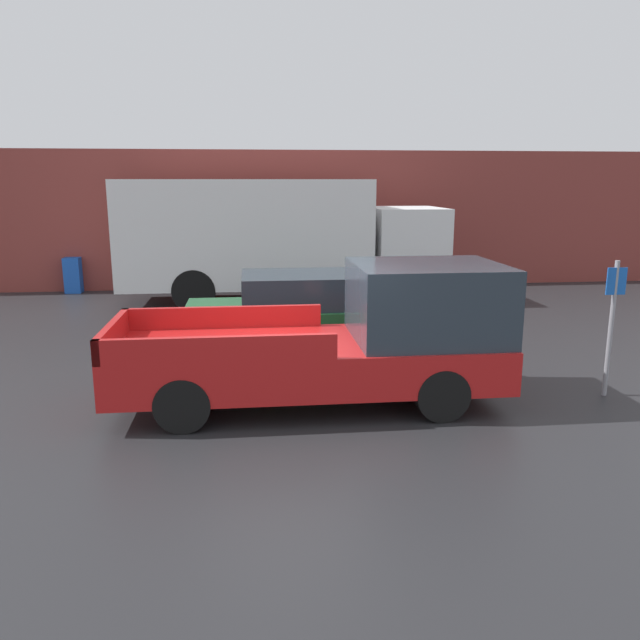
# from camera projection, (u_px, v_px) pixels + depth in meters

# --- Properties ---
(ground_plane) EXTENTS (60.00, 60.00, 0.00)m
(ground_plane) POSITION_uv_depth(u_px,v_px,m) (298.00, 410.00, 8.88)
(ground_plane) COLOR #232326
(building_wall) EXTENTS (28.00, 0.15, 4.08)m
(building_wall) POSITION_uv_depth(u_px,v_px,m) (270.00, 220.00, 18.69)
(building_wall) COLOR brown
(building_wall) RESTS_ON ground
(pickup_truck) EXTENTS (5.56, 2.05, 2.03)m
(pickup_truck) POSITION_uv_depth(u_px,v_px,m) (349.00, 339.00, 9.03)
(pickup_truck) COLOR red
(pickup_truck) RESTS_ON ground
(car) EXTENTS (4.30, 1.93, 1.44)m
(car) POSITION_uv_depth(u_px,v_px,m) (299.00, 310.00, 12.12)
(car) COLOR #1E592D
(car) RESTS_ON ground
(delivery_truck) EXTENTS (8.42, 2.49, 3.23)m
(delivery_truck) POSITION_uv_depth(u_px,v_px,m) (274.00, 236.00, 16.39)
(delivery_truck) COLOR white
(delivery_truck) RESTS_ON ground
(parking_sign) EXTENTS (0.30, 0.07, 2.06)m
(parking_sign) POSITION_uv_depth(u_px,v_px,m) (612.00, 320.00, 9.22)
(parking_sign) COLOR gray
(parking_sign) RESTS_ON ground
(newspaper_box) EXTENTS (0.45, 0.40, 1.03)m
(newspaper_box) POSITION_uv_depth(u_px,v_px,m) (73.00, 275.00, 18.08)
(newspaper_box) COLOR #194CB2
(newspaper_box) RESTS_ON ground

